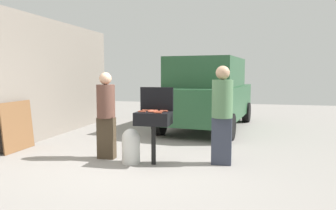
% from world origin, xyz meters
% --- Properties ---
extents(ground_plane, '(24.00, 24.00, 0.00)m').
position_xyz_m(ground_plane, '(0.00, 0.00, 0.00)').
color(ground_plane, gray).
extents(house_wall_side, '(0.24, 8.00, 2.91)m').
position_xyz_m(house_wall_side, '(-3.06, 1.00, 1.46)').
color(house_wall_side, slate).
rests_on(house_wall_side, ground).
extents(bbq_grill, '(0.60, 0.44, 0.92)m').
position_xyz_m(bbq_grill, '(0.19, 0.14, 0.78)').
color(bbq_grill, black).
rests_on(bbq_grill, ground).
extents(grill_lid_open, '(0.60, 0.05, 0.42)m').
position_xyz_m(grill_lid_open, '(0.19, 0.36, 1.13)').
color(grill_lid_open, black).
rests_on(grill_lid_open, bbq_grill).
extents(hot_dog_0, '(0.13, 0.03, 0.03)m').
position_xyz_m(hot_dog_0, '(0.29, 0.11, 0.94)').
color(hot_dog_0, '#B74C33').
rests_on(hot_dog_0, bbq_grill).
extents(hot_dog_1, '(0.13, 0.04, 0.03)m').
position_xyz_m(hot_dog_1, '(0.16, 0.13, 0.94)').
color(hot_dog_1, '#C6593D').
rests_on(hot_dog_1, bbq_grill).
extents(hot_dog_2, '(0.13, 0.04, 0.03)m').
position_xyz_m(hot_dog_2, '(0.02, 0.24, 0.94)').
color(hot_dog_2, '#C6593D').
rests_on(hot_dog_2, bbq_grill).
extents(hot_dog_3, '(0.13, 0.03, 0.03)m').
position_xyz_m(hot_dog_3, '(0.18, 0.07, 0.94)').
color(hot_dog_3, '#B74C33').
rests_on(hot_dog_3, bbq_grill).
extents(hot_dog_4, '(0.13, 0.04, 0.03)m').
position_xyz_m(hot_dog_4, '(0.31, -0.03, 0.94)').
color(hot_dog_4, '#AD4228').
rests_on(hot_dog_4, bbq_grill).
extents(hot_dog_5, '(0.13, 0.03, 0.03)m').
position_xyz_m(hot_dog_5, '(0.35, 0.24, 0.94)').
color(hot_dog_5, '#B74C33').
rests_on(hot_dog_5, bbq_grill).
extents(hot_dog_6, '(0.13, 0.04, 0.03)m').
position_xyz_m(hot_dog_6, '(0.17, 0.23, 0.94)').
color(hot_dog_6, '#C6593D').
rests_on(hot_dog_6, bbq_grill).
extents(hot_dog_7, '(0.13, 0.04, 0.03)m').
position_xyz_m(hot_dog_7, '(0.00, 0.06, 0.94)').
color(hot_dog_7, '#B74C33').
rests_on(hot_dog_7, bbq_grill).
extents(hot_dog_8, '(0.13, 0.04, 0.03)m').
position_xyz_m(hot_dog_8, '(0.14, 0.27, 0.94)').
color(hot_dog_8, '#C6593D').
rests_on(hot_dog_8, bbq_grill).
extents(propane_tank, '(0.32, 0.32, 0.62)m').
position_xyz_m(propane_tank, '(-0.23, 0.12, 0.32)').
color(propane_tank, silver).
rests_on(propane_tank, ground).
extents(person_left, '(0.34, 0.34, 1.61)m').
position_xyz_m(person_left, '(-0.78, 0.31, 0.87)').
color(person_left, '#3F3323').
rests_on(person_left, ground).
extents(person_right, '(0.36, 0.36, 1.72)m').
position_xyz_m(person_right, '(1.34, 0.42, 0.93)').
color(person_right, '#333847').
rests_on(person_right, ground).
extents(parked_minivan, '(2.50, 4.61, 2.02)m').
position_xyz_m(parked_minivan, '(0.68, 4.13, 1.03)').
color(parked_minivan, '#234C2D').
rests_on(parked_minivan, ground).
extents(leaning_board, '(0.11, 0.90, 1.02)m').
position_xyz_m(leaning_board, '(-2.81, 0.46, 0.51)').
color(leaning_board, brown).
rests_on(leaning_board, ground).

